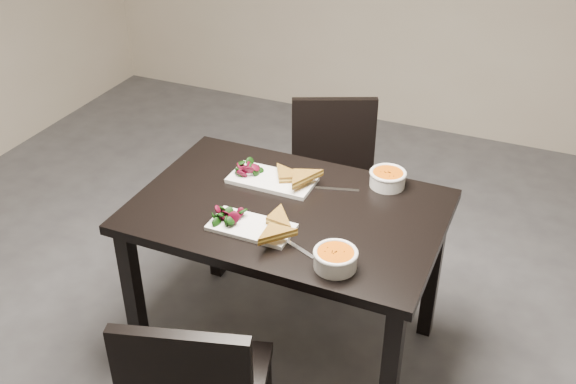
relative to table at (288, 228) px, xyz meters
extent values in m
plane|color=#47474C|center=(0.01, -0.09, -0.65)|extent=(5.00, 5.00, 0.00)
cube|color=black|center=(0.00, 0.00, 0.08)|extent=(1.20, 0.80, 0.04)
cube|color=black|center=(-0.54, -0.34, -0.30)|extent=(0.06, 0.06, 0.71)
cube|color=black|center=(0.54, -0.34, -0.30)|extent=(0.06, 0.06, 0.71)
cube|color=black|center=(-0.54, 0.34, -0.30)|extent=(0.06, 0.06, 0.71)
cube|color=black|center=(0.54, 0.34, -0.30)|extent=(0.06, 0.06, 0.71)
cube|color=black|center=(0.03, -0.86, 0.00)|extent=(0.41, 0.16, 0.40)
cube|color=black|center=(-0.03, 0.66, -0.22)|extent=(0.55, 0.55, 0.04)
cube|color=black|center=(-0.12, 0.42, -0.45)|extent=(0.05, 0.05, 0.41)
cube|color=black|center=(0.20, 0.57, -0.45)|extent=(0.05, 0.05, 0.41)
cube|color=black|center=(-0.27, 0.75, -0.45)|extent=(0.05, 0.05, 0.41)
cube|color=black|center=(0.06, 0.90, -0.45)|extent=(0.05, 0.05, 0.41)
cube|color=black|center=(-0.11, 0.83, 0.00)|extent=(0.40, 0.21, 0.40)
cube|color=white|center=(-0.07, -0.19, 0.11)|extent=(0.31, 0.16, 0.02)
cylinder|color=white|center=(0.30, -0.28, 0.13)|extent=(0.15, 0.15, 0.06)
cylinder|color=orange|center=(0.30, -0.28, 0.15)|extent=(0.13, 0.13, 0.02)
torus|color=white|center=(0.30, -0.28, 0.16)|extent=(0.15, 0.15, 0.01)
cube|color=silver|center=(0.13, -0.23, 0.10)|extent=(0.17, 0.09, 0.00)
cube|color=white|center=(-0.14, 0.15, 0.11)|extent=(0.35, 0.18, 0.02)
cylinder|color=white|center=(0.31, 0.31, 0.13)|extent=(0.15, 0.15, 0.06)
cylinder|color=orange|center=(0.31, 0.31, 0.15)|extent=(0.13, 0.13, 0.02)
torus|color=white|center=(0.31, 0.31, 0.16)|extent=(0.15, 0.15, 0.01)
cube|color=silver|center=(0.13, 0.20, 0.10)|extent=(0.18, 0.06, 0.00)
camera|label=1|loc=(0.86, -1.99, 1.53)|focal=41.52mm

